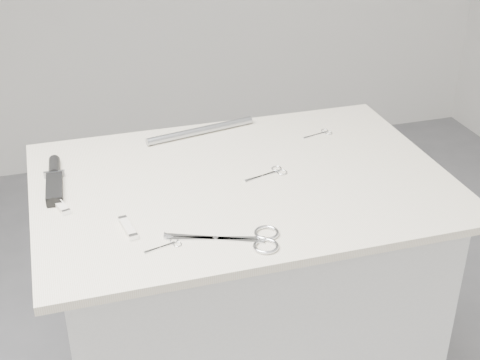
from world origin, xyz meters
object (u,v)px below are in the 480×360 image
object	(u,v)px
embroidery_scissors_a	(272,173)
embroidery_scissors_b	(321,133)
sheathed_knife	(54,178)
metal_rail	(201,131)
large_shears	(248,239)
tiny_scissors	(167,245)
plinth	(242,328)
pocket_knife_a	(128,228)
pocket_knife_b	(61,206)

from	to	relation	value
embroidery_scissors_a	embroidery_scissors_b	world-z (taller)	same
sheathed_knife	metal_rail	bearing A→B (deg)	-65.47
large_shears	tiny_scissors	bearing A→B (deg)	-169.85
plinth	pocket_knife_a	bearing A→B (deg)	-154.49
pocket_knife_b	metal_rail	xyz separation A→B (m)	(0.40, 0.29, 0.01)
embroidery_scissors_b	pocket_knife_b	xyz separation A→B (m)	(-0.72, -0.20, 0.00)
embroidery_scissors_a	pocket_knife_b	size ratio (longest dim) A/B	1.54
pocket_knife_b	pocket_knife_a	bearing A→B (deg)	-152.99
sheathed_knife	metal_rail	xyz separation A→B (m)	(0.40, 0.16, 0.00)
large_shears	tiny_scissors	distance (m)	0.17
large_shears	embroidery_scissors_b	world-z (taller)	large_shears
plinth	pocket_knife_a	xyz separation A→B (m)	(-0.30, -0.14, 0.48)
large_shears	tiny_scissors	world-z (taller)	large_shears
metal_rail	large_shears	bearing A→B (deg)	-93.17
embroidery_scissors_b	sheathed_knife	distance (m)	0.72
plinth	sheathed_knife	world-z (taller)	sheathed_knife
sheathed_knife	metal_rail	world-z (taller)	same
embroidery_scissors_a	tiny_scissors	bearing A→B (deg)	-158.69
embroidery_scissors_b	tiny_scissors	xyz separation A→B (m)	(-0.51, -0.41, -0.00)
pocket_knife_a	sheathed_knife	bearing A→B (deg)	18.48
plinth	pocket_knife_b	size ratio (longest dim) A/B	11.96
embroidery_scissors_a	embroidery_scissors_b	bearing A→B (deg)	25.04
plinth	pocket_knife_b	xyz separation A→B (m)	(-0.43, -0.01, 0.47)
large_shears	embroidery_scissors_a	xyz separation A→B (m)	(0.14, 0.26, -0.00)
embroidery_scissors_a	plinth	bearing A→B (deg)	171.37
embroidery_scissors_a	embroidery_scissors_b	distance (m)	0.27
sheathed_knife	plinth	bearing A→B (deg)	-102.93
large_shears	sheathed_knife	distance (m)	0.53
pocket_knife_b	metal_rail	world-z (taller)	metal_rail
embroidery_scissors_b	sheathed_knife	world-z (taller)	sheathed_knife
large_shears	sheathed_knife	world-z (taller)	sheathed_knife
plinth	embroidery_scissors_b	distance (m)	0.58
tiny_scissors	pocket_knife_a	world-z (taller)	pocket_knife_a
large_shears	embroidery_scissors_b	size ratio (longest dim) A/B	2.61
large_shears	metal_rail	distance (m)	0.54
embroidery_scissors_b	plinth	bearing A→B (deg)	-161.10
plinth	large_shears	world-z (taller)	large_shears
plinth	embroidery_scissors_a	bearing A→B (deg)	7.33
plinth	metal_rail	distance (m)	0.56
plinth	sheathed_knife	size ratio (longest dim) A/B	4.20
tiny_scissors	sheathed_knife	xyz separation A→B (m)	(-0.21, 0.35, 0.01)
embroidery_scissors_b	pocket_knife_b	bearing A→B (deg)	-179.23
plinth	embroidery_scissors_b	xyz separation A→B (m)	(0.28, 0.19, 0.47)
plinth	metal_rail	world-z (taller)	metal_rail
pocket_knife_a	large_shears	bearing A→B (deg)	-124.23
embroidery_scissors_b	embroidery_scissors_a	bearing A→B (deg)	-153.72
large_shears	metal_rail	size ratio (longest dim) A/B	0.75
tiny_scissors	metal_rail	size ratio (longest dim) A/B	0.26
embroidery_scissors_a	metal_rail	world-z (taller)	metal_rail
sheathed_knife	embroidery_scissors_b	bearing A→B (deg)	-81.87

